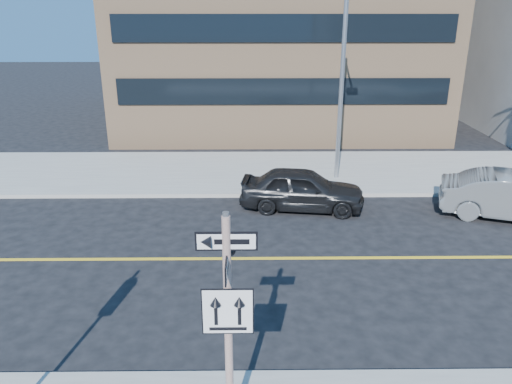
{
  "coord_description": "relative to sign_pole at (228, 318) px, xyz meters",
  "views": [
    {
      "loc": [
        0.36,
        -9.08,
        6.97
      ],
      "look_at": [
        0.51,
        4.0,
        2.09
      ],
      "focal_mm": 35.0,
      "sensor_mm": 36.0,
      "label": 1
    }
  ],
  "objects": [
    {
      "name": "ground",
      "position": [
        0.0,
        2.51,
        -2.44
      ],
      "size": [
        120.0,
        120.0,
        0.0
      ],
      "primitive_type": "plane",
      "color": "black",
      "rests_on": "ground"
    },
    {
      "name": "sign_pole",
      "position": [
        0.0,
        0.0,
        0.0
      ],
      "size": [
        0.92,
        0.92,
        4.06
      ],
      "color": "beige",
      "rests_on": "near_sidewalk"
    },
    {
      "name": "parked_car_a",
      "position": [
        2.23,
        10.4,
        -1.68
      ],
      "size": [
        2.39,
        4.67,
        1.52
      ],
      "primitive_type": "imported",
      "rotation": [
        0.0,
        0.0,
        1.43
      ],
      "color": "black",
      "rests_on": "ground"
    },
    {
      "name": "streetlight_a",
      "position": [
        4.0,
        13.27,
        2.32
      ],
      "size": [
        0.55,
        2.25,
        8.0
      ],
      "color": "gray",
      "rests_on": "far_sidewalk"
    }
  ]
}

